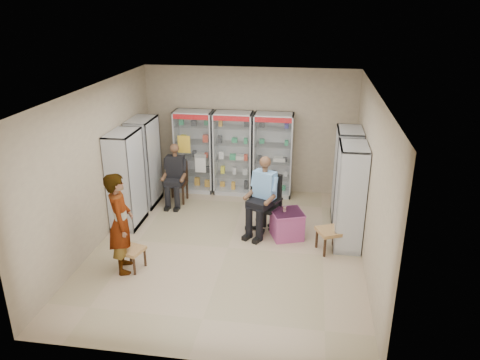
# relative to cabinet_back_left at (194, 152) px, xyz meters

# --- Properties ---
(floor) EXTENTS (6.00, 6.00, 0.00)m
(floor) POSITION_rel_cabinet_back_left_xyz_m (1.30, -2.73, -1.00)
(floor) COLOR tan
(floor) RESTS_ON ground
(room_shell) EXTENTS (5.02, 6.02, 3.01)m
(room_shell) POSITION_rel_cabinet_back_left_xyz_m (1.30, -2.73, 0.97)
(room_shell) COLOR tan
(room_shell) RESTS_ON ground
(cabinet_back_left) EXTENTS (0.90, 0.50, 2.00)m
(cabinet_back_left) POSITION_rel_cabinet_back_left_xyz_m (0.00, 0.00, 0.00)
(cabinet_back_left) COLOR silver
(cabinet_back_left) RESTS_ON floor
(cabinet_back_mid) EXTENTS (0.90, 0.50, 2.00)m
(cabinet_back_mid) POSITION_rel_cabinet_back_left_xyz_m (0.95, 0.00, 0.00)
(cabinet_back_mid) COLOR #A8ABB0
(cabinet_back_mid) RESTS_ON floor
(cabinet_back_right) EXTENTS (0.90, 0.50, 2.00)m
(cabinet_back_right) POSITION_rel_cabinet_back_left_xyz_m (1.90, 0.00, 0.00)
(cabinet_back_right) COLOR silver
(cabinet_back_right) RESTS_ON floor
(cabinet_right_far) EXTENTS (0.90, 0.50, 2.00)m
(cabinet_right_far) POSITION_rel_cabinet_back_left_xyz_m (3.53, -1.13, 0.00)
(cabinet_right_far) COLOR silver
(cabinet_right_far) RESTS_ON floor
(cabinet_right_near) EXTENTS (0.90, 0.50, 2.00)m
(cabinet_right_near) POSITION_rel_cabinet_back_left_xyz_m (3.53, -2.23, 0.00)
(cabinet_right_near) COLOR silver
(cabinet_right_near) RESTS_ON floor
(cabinet_left_far) EXTENTS (0.90, 0.50, 2.00)m
(cabinet_left_far) POSITION_rel_cabinet_back_left_xyz_m (-0.93, -0.93, 0.00)
(cabinet_left_far) COLOR #B1B5B9
(cabinet_left_far) RESTS_ON floor
(cabinet_left_near) EXTENTS (0.90, 0.50, 2.00)m
(cabinet_left_near) POSITION_rel_cabinet_back_left_xyz_m (-0.93, -2.03, 0.00)
(cabinet_left_near) COLOR #B1B3B8
(cabinet_left_near) RESTS_ON floor
(wooden_chair) EXTENTS (0.42, 0.42, 0.94)m
(wooden_chair) POSITION_rel_cabinet_back_left_xyz_m (-0.25, -0.73, -0.53)
(wooden_chair) COLOR black
(wooden_chair) RESTS_ON floor
(seated_customer) EXTENTS (0.44, 0.60, 1.34)m
(seated_customer) POSITION_rel_cabinet_back_left_xyz_m (-0.25, -0.78, -0.33)
(seated_customer) COLOR black
(seated_customer) RESTS_ON floor
(office_chair) EXTENTS (0.86, 0.86, 1.19)m
(office_chair) POSITION_rel_cabinet_back_left_xyz_m (1.91, -1.87, -0.41)
(office_chair) COLOR black
(office_chair) RESTS_ON floor
(seated_shopkeeper) EXTENTS (0.74, 0.83, 1.51)m
(seated_shopkeeper) POSITION_rel_cabinet_back_left_xyz_m (1.91, -1.92, -0.25)
(seated_shopkeeper) COLOR #75B6E7
(seated_shopkeeper) RESTS_ON floor
(pink_trunk) EXTENTS (0.72, 0.71, 0.55)m
(pink_trunk) POSITION_rel_cabinet_back_left_xyz_m (2.38, -2.11, -0.72)
(pink_trunk) COLOR #B2477D
(pink_trunk) RESTS_ON floor
(tea_glass) EXTENTS (0.07, 0.07, 0.10)m
(tea_glass) POSITION_rel_cabinet_back_left_xyz_m (2.32, -2.11, -0.40)
(tea_glass) COLOR #622208
(tea_glass) RESTS_ON pink_trunk
(woven_stool_a) EXTENTS (0.58, 0.58, 0.44)m
(woven_stool_a) POSITION_rel_cabinet_back_left_xyz_m (3.20, -2.54, -0.78)
(woven_stool_a) COLOR #A18844
(woven_stool_a) RESTS_ON floor
(woven_stool_b) EXTENTS (0.48, 0.48, 0.39)m
(woven_stool_b) POSITION_rel_cabinet_back_left_xyz_m (-0.24, -3.69, -0.80)
(woven_stool_b) COLOR olive
(woven_stool_b) RESTS_ON floor
(standing_man) EXTENTS (0.63, 0.76, 1.80)m
(standing_man) POSITION_rel_cabinet_back_left_xyz_m (-0.36, -3.74, -0.10)
(standing_man) COLOR gray
(standing_man) RESTS_ON floor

